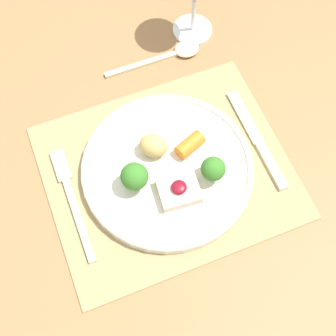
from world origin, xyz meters
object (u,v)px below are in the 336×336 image
at_px(dinner_plate, 168,170).
at_px(knife, 260,145).
at_px(fork, 71,195).
at_px(spoon, 175,53).

bearing_deg(dinner_plate, knife, -3.19).
bearing_deg(fork, spoon, 39.45).
xyz_separation_m(dinner_plate, spoon, (0.11, 0.23, -0.01)).
xyz_separation_m(dinner_plate, knife, (0.17, -0.01, -0.01)).
bearing_deg(spoon, fork, -142.23).
height_order(dinner_plate, knife, dinner_plate).
bearing_deg(fork, knife, -3.63).
xyz_separation_m(fork, knife, (0.34, -0.03, 0.00)).
height_order(fork, spoon, spoon).
height_order(dinner_plate, fork, dinner_plate).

